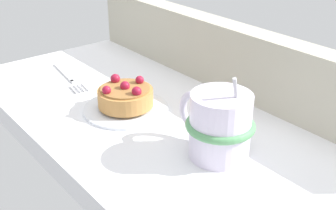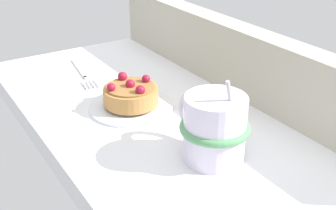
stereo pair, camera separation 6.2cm
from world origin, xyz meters
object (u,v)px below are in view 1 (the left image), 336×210
Objects in this scene: dessert_plate at (126,108)px; coffee_mug at (219,125)px; raspberry_tart at (125,96)px; dessert_fork at (68,77)px.

coffee_mug is at bearing 6.79° from dessert_plate.
dessert_fork is (-17.54, -1.13, -2.20)cm from raspberry_tart.
dessert_plate is 2.07cm from raspberry_tart.
coffee_mug is at bearing 5.28° from dessert_fork.
coffee_mug is 36.43cm from dessert_fork.
dessert_plate is at bearing -21.87° from raspberry_tart.
dessert_plate is 1.55× the size of raspberry_tart.
dessert_fork is (-17.56, -1.13, -0.13)cm from dessert_plate.
dessert_plate is 19.05cm from coffee_mug.
coffee_mug is (18.48, 2.20, 4.06)cm from dessert_plate.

